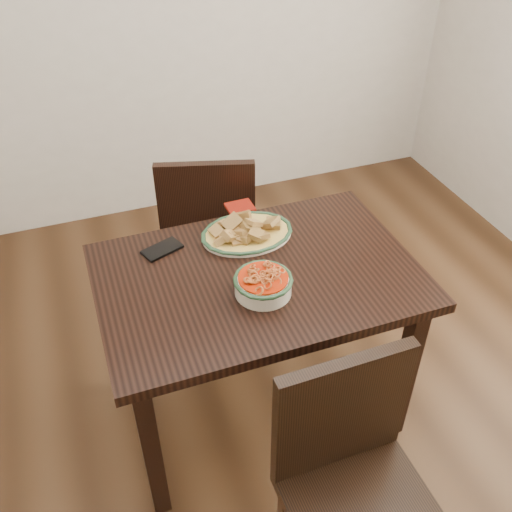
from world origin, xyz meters
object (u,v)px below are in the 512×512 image
object	(u,v)px
fish_plate	(247,226)
noodle_bowl	(263,282)
smartphone	(162,249)
chair_near	(353,477)
chair_far	(209,226)
dining_table	(258,295)

from	to	relation	value
fish_plate	noodle_bowl	xyz separation A→B (m)	(-0.06, -0.32, -0.00)
fish_plate	smartphone	distance (m)	0.33
fish_plate	smartphone	xyz separation A→B (m)	(-0.32, 0.02, -0.04)
chair_near	fish_plate	size ratio (longest dim) A/B	2.55
chair_near	smartphone	distance (m)	1.02
chair_far	noodle_bowl	size ratio (longest dim) A/B	4.40
smartphone	chair_near	bearing A→B (deg)	-91.34
noodle_bowl	smartphone	bearing A→B (deg)	128.07
chair_far	noodle_bowl	distance (m)	0.83
chair_far	smartphone	distance (m)	0.58
fish_plate	smartphone	bearing A→B (deg)	176.09
dining_table	noodle_bowl	world-z (taller)	noodle_bowl
noodle_bowl	chair_near	bearing A→B (deg)	-83.79
chair_near	fish_plate	distance (m)	0.96
smartphone	noodle_bowl	bearing A→B (deg)	-72.98
fish_plate	chair_near	bearing A→B (deg)	-89.48
fish_plate	noodle_bowl	world-z (taller)	fish_plate
dining_table	fish_plate	world-z (taller)	fish_plate
smartphone	fish_plate	bearing A→B (deg)	-24.96
dining_table	smartphone	bearing A→B (deg)	139.97
fish_plate	noodle_bowl	bearing A→B (deg)	-99.79
noodle_bowl	chair_far	bearing A→B (deg)	88.24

